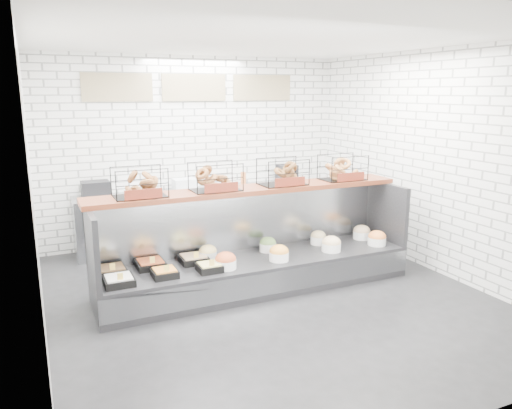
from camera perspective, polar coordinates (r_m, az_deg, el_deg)
name	(u,v)px	position (r m, az deg, el deg)	size (l,w,h in m)	color
ground	(268,296)	(6.19, 1.33, -10.40)	(5.50, 5.50, 0.00)	black
room_shell	(247,123)	(6.25, -1.00, 9.30)	(5.02, 5.51, 3.01)	white
display_case	(256,262)	(6.36, -0.03, -6.58)	(4.00, 0.90, 1.20)	black
bagel_shelf	(250,178)	(6.26, -0.68, 3.01)	(4.10, 0.50, 0.40)	#4D1E10
prep_counter	(203,215)	(8.19, -6.09, -1.19)	(4.00, 0.60, 1.20)	#93969B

